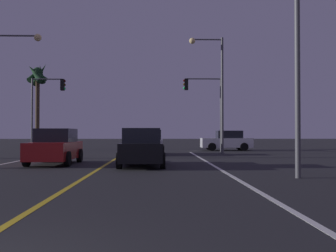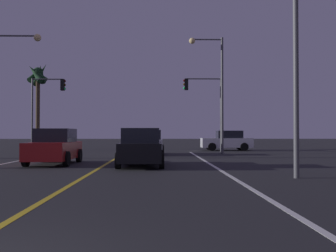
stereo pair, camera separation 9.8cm
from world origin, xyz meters
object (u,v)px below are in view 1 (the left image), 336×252
traffic_light_near_left (48,98)px  street_lamp_right_near (285,27)px  car_lead_same_lane (142,148)px  car_crossing_side (227,141)px  car_ahead_far (149,143)px  car_oncoming (55,147)px  street_lamp_left_mid (8,77)px  palm_tree_left_far (38,81)px  traffic_light_near_right (203,97)px  street_lamp_right_far (215,80)px

traffic_light_near_left → street_lamp_right_near: size_ratio=0.74×
car_lead_same_lane → street_lamp_right_near: 8.00m
car_lead_same_lane → car_crossing_side: size_ratio=1.00×
car_ahead_far → traffic_light_near_left: (-8.14, 4.19, 3.45)m
car_oncoming → street_lamp_left_mid: (-3.93, 4.35, 3.96)m
street_lamp_right_near → palm_tree_left_far: size_ratio=1.00×
car_oncoming → car_lead_same_lane: bearing=72.9°
car_crossing_side → street_lamp_left_mid: 18.41m
car_crossing_side → street_lamp_left_mid: (-14.78, -10.25, 3.96)m
traffic_light_near_right → palm_tree_left_far: 15.03m
car_lead_same_lane → street_lamp_right_far: 12.22m
car_ahead_far → car_crossing_side: size_ratio=1.00×
street_lamp_right_far → palm_tree_left_far: (-14.80, 7.24, 0.88)m
car_ahead_far → palm_tree_left_far: (-10.14, 8.15, 5.35)m
traffic_light_near_left → street_lamp_left_mid: 7.97m
traffic_light_near_left → car_lead_same_lane: bearing=-59.5°
car_oncoming → traffic_light_near_left: size_ratio=0.74×
car_oncoming → street_lamp_left_mid: street_lamp_left_mid is taller
car_lead_same_lane → traffic_light_near_right: traffic_light_near_right is taller
street_lamp_right_near → street_lamp_right_far: 15.06m
car_lead_same_lane → street_lamp_left_mid: bearing=55.2°
palm_tree_left_far → car_lead_same_lane: bearing=-60.3°
car_ahead_far → car_crossing_side: bearing=-45.2°
traffic_light_near_left → street_lamp_right_near: 22.45m
street_lamp_left_mid → street_lamp_right_far: street_lamp_right_far is taller
car_oncoming → traffic_light_near_right: (8.56, 12.30, 3.52)m
car_crossing_side → traffic_light_near_left: traffic_light_near_left is taller
car_oncoming → car_crossing_side: (10.84, 14.60, 0.00)m
car_ahead_far → street_lamp_right_near: size_ratio=0.55×
street_lamp_right_near → street_lamp_left_mid: street_lamp_right_near is taller
street_lamp_left_mid → palm_tree_left_far: (-1.90, 11.92, 1.40)m
street_lamp_right_near → street_lamp_left_mid: (-13.03, 10.38, -0.22)m
street_lamp_right_near → traffic_light_near_left: bearing=-54.8°
car_lead_same_lane → traffic_light_near_left: traffic_light_near_left is taller
palm_tree_left_far → car_oncoming: bearing=-70.3°
street_lamp_left_mid → palm_tree_left_far: size_ratio=0.94×
street_lamp_right_near → street_lamp_right_far: size_ratio=0.94×
street_lamp_right_far → traffic_light_near_right: bearing=-82.8°
street_lamp_right_far → car_lead_same_lane: bearing=65.2°
car_oncoming → street_lamp_right_far: street_lamp_right_far is taller
car_crossing_side → traffic_light_near_left: 15.25m
traffic_light_near_left → street_lamp_left_mid: (-0.10, -7.96, 0.51)m
car_ahead_far → traffic_light_near_left: size_ratio=0.74×
car_crossing_side → car_oncoming: bearing=53.4°
street_lamp_right_near → street_lamp_left_mid: size_ratio=1.07×
traffic_light_near_left → palm_tree_left_far: size_ratio=0.74×
car_ahead_far → traffic_light_near_left: 9.78m
car_crossing_side → street_lamp_right_far: street_lamp_right_far is taller
car_ahead_far → street_lamp_left_mid: bearing=114.6°
street_lamp_left_mid → street_lamp_right_far: size_ratio=0.88×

